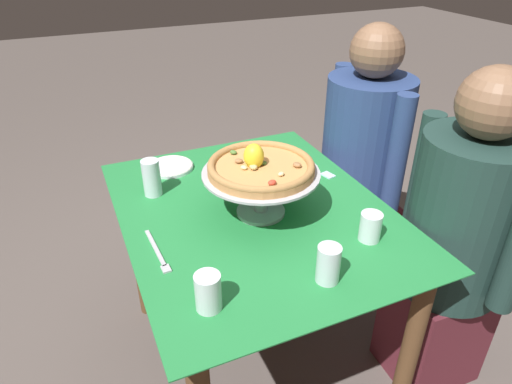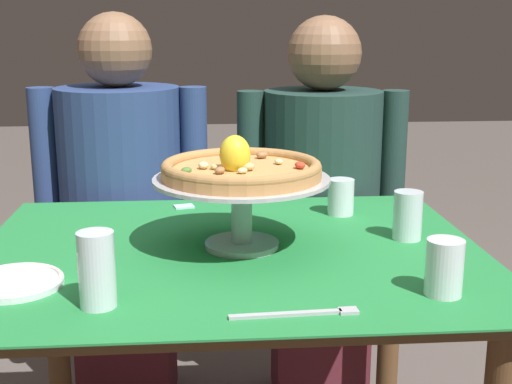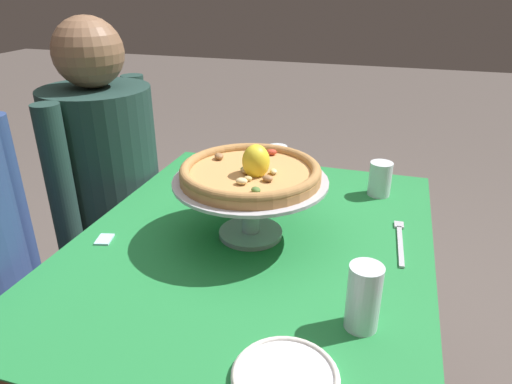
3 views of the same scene
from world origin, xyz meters
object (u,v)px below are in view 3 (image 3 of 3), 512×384
object	(u,v)px
diner_right	(111,204)
pizza	(251,171)
water_glass_back_right	(203,172)
water_glass_side_right	(277,164)
pizza_stand	(250,195)
water_glass_front_right	(380,181)
side_plate	(285,376)
sugar_packet	(105,239)
water_glass_front_left	(363,301)
dinner_fork	(400,240)

from	to	relation	value
diner_right	pizza	bearing A→B (deg)	-114.69
water_glass_back_right	diner_right	world-z (taller)	diner_right
pizza	water_glass_side_right	distance (m)	0.39
pizza_stand	water_glass_front_right	bearing A→B (deg)	-40.83
pizza	water_glass_back_right	size ratio (longest dim) A/B	3.73
side_plate	sugar_packet	size ratio (longest dim) A/B	3.53
water_glass_back_right	water_glass_front_left	bearing A→B (deg)	-134.24
pizza_stand	water_glass_side_right	distance (m)	0.38
pizza_stand	water_glass_side_right	bearing A→B (deg)	4.48
side_plate	pizza	bearing A→B (deg)	24.29
side_plate	dinner_fork	bearing A→B (deg)	-18.37
sugar_packet	diner_right	xyz separation A→B (m)	(0.41, 0.27, -0.14)
sugar_packet	dinner_fork	bearing A→B (deg)	-73.39
pizza	sugar_packet	distance (m)	0.40
sugar_packet	side_plate	bearing A→B (deg)	-119.14
pizza_stand	sugar_packet	distance (m)	0.38
water_glass_front_right	pizza	bearing A→B (deg)	139.36
sugar_packet	water_glass_front_left	bearing A→B (deg)	-101.56
water_glass_front_left	sugar_packet	size ratio (longest dim) A/B	2.65
water_glass_back_right	diner_right	bearing A→B (deg)	87.64
pizza	diner_right	world-z (taller)	diner_right
pizza_stand	side_plate	xyz separation A→B (m)	(-0.43, -0.19, -0.10)
water_glass_front_right	water_glass_back_right	xyz separation A→B (m)	(-0.08, 0.54, -0.01)
water_glass_side_right	water_glass_back_right	bearing A→B (deg)	116.77
dinner_fork	diner_right	size ratio (longest dim) A/B	0.18
water_glass_front_right	dinner_fork	distance (m)	0.27
side_plate	diner_right	distance (m)	1.08
water_glass_back_right	dinner_fork	size ratio (longest dim) A/B	0.41
water_glass_front_left	water_glass_side_right	size ratio (longest dim) A/B	1.22
water_glass_back_right	water_glass_side_right	xyz separation A→B (m)	(0.11, -0.21, 0.01)
side_plate	pizza_stand	bearing A→B (deg)	24.38
pizza	water_glass_side_right	bearing A→B (deg)	4.65
pizza_stand	dinner_fork	distance (m)	0.39
dinner_fork	water_glass_front_right	bearing A→B (deg)	14.58
pizza_stand	pizza	distance (m)	0.06
pizza_stand	sugar_packet	bearing A→B (deg)	111.24
water_glass_front_left	dinner_fork	distance (m)	0.35
dinner_fork	pizza_stand	bearing A→B (deg)	102.06
water_glass_front_right	sugar_packet	distance (m)	0.79
water_glass_front_right	water_glass_back_right	bearing A→B (deg)	98.15
water_glass_front_right	water_glass_back_right	distance (m)	0.54
water_glass_front_left	side_plate	distance (m)	0.20
pizza_stand	side_plate	world-z (taller)	pizza_stand
pizza_stand	water_glass_front_left	distance (m)	0.40
water_glass_back_right	water_glass_front_right	bearing A→B (deg)	-81.85
water_glass_front_left	dinner_fork	bearing A→B (deg)	-10.72
side_plate	dinner_fork	distance (m)	0.53
water_glass_front_left	water_glass_side_right	distance (m)	0.71
pizza_stand	sugar_packet	size ratio (longest dim) A/B	7.50
pizza	diner_right	distance (m)	0.74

